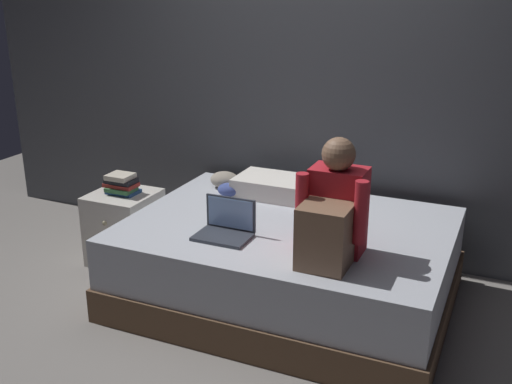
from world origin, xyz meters
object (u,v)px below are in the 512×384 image
at_px(person_sitting, 333,214).
at_px(book_stack, 121,184).
at_px(clothes_pile, 227,183).
at_px(pillow, 277,187).
at_px(bed, 288,263).
at_px(laptop, 226,227).
at_px(nightstand, 125,227).

xyz_separation_m(person_sitting, book_stack, (-1.68, 0.43, -0.19)).
xyz_separation_m(book_stack, clothes_pile, (0.66, 0.35, -0.01)).
distance_m(pillow, clothes_pile, 0.38).
xyz_separation_m(bed, person_sitting, (0.38, -0.36, 0.52)).
height_order(bed, laptop, laptop).
distance_m(nightstand, laptop, 1.16).
bearing_deg(pillow, nightstand, -159.85).
bearing_deg(book_stack, laptop, -21.24).
distance_m(nightstand, book_stack, 0.33).
height_order(nightstand, book_stack, book_stack).
height_order(bed, clothes_pile, clothes_pile).
distance_m(person_sitting, book_stack, 1.75).
height_order(person_sitting, book_stack, person_sitting).
relative_size(bed, laptop, 6.25).
xyz_separation_m(nightstand, book_stack, (0.00, -0.00, 0.33)).
bearing_deg(nightstand, pillow, 20.15).
xyz_separation_m(bed, nightstand, (-1.30, 0.07, -0.00)).
bearing_deg(laptop, clothes_pile, 116.26).
xyz_separation_m(nightstand, person_sitting, (1.68, -0.43, 0.52)).
bearing_deg(laptop, bed, 51.16).
bearing_deg(clothes_pile, bed, -33.33).
xyz_separation_m(person_sitting, laptop, (-0.65, 0.02, -0.20)).
relative_size(bed, clothes_pile, 6.35).
bearing_deg(book_stack, nightstand, 114.14).
height_order(bed, pillow, pillow).
bearing_deg(clothes_pile, nightstand, -151.97).
distance_m(nightstand, person_sitting, 1.82).
bearing_deg(book_stack, bed, -2.94).
bearing_deg(bed, nightstand, 176.89).
distance_m(pillow, book_stack, 1.10).
bearing_deg(person_sitting, bed, 137.01).
height_order(person_sitting, laptop, person_sitting).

